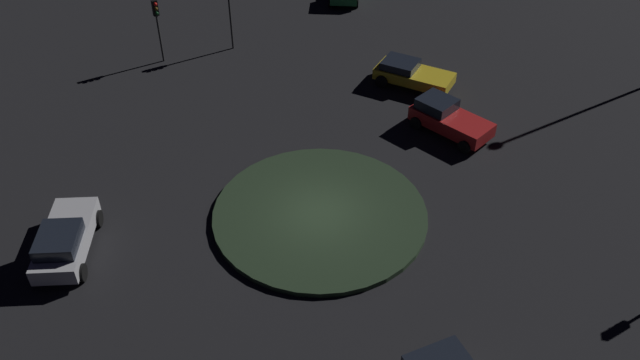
% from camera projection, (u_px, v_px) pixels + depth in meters
% --- Properties ---
extents(ground_plane, '(118.64, 118.64, 0.00)m').
position_uv_depth(ground_plane, '(320.00, 216.00, 27.95)').
color(ground_plane, black).
extents(roundabout_island, '(9.12, 9.12, 0.23)m').
position_uv_depth(roundabout_island, '(320.00, 214.00, 27.87)').
color(roundabout_island, '#263823').
rests_on(roundabout_island, ground_plane).
extents(car_red, '(4.33, 3.66, 1.55)m').
position_uv_depth(car_red, '(448.00, 118.00, 32.39)').
color(car_red, red).
rests_on(car_red, ground_plane).
extents(car_silver, '(2.85, 4.55, 1.57)m').
position_uv_depth(car_silver, '(65.00, 240.00, 25.68)').
color(car_silver, silver).
rests_on(car_silver, ground_plane).
extents(car_yellow, '(4.54, 3.01, 1.34)m').
position_uv_depth(car_yellow, '(411.00, 74.00, 35.91)').
color(car_yellow, gold).
rests_on(car_yellow, ground_plane).
extents(traffic_light_southeast, '(0.39, 0.39, 3.75)m').
position_uv_depth(traffic_light_southeast, '(157.00, 18.00, 36.82)').
color(traffic_light_southeast, '#2D2D2D').
rests_on(traffic_light_southeast, ground_plane).
extents(traffic_light_southeast_near, '(0.37, 0.40, 4.24)m').
position_uv_depth(traffic_light_southeast_near, '(229.00, 1.00, 37.83)').
color(traffic_light_southeast_near, '#2D2D2D').
rests_on(traffic_light_southeast_near, ground_plane).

